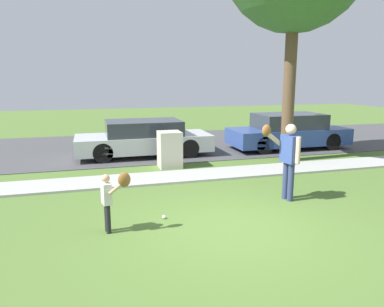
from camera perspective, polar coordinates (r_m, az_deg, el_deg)
The scene contains 9 objects.
ground_plane at distance 9.97m, azimuth -1.60°, elevation -3.89°, with size 48.00×48.00×0.00m, color #4C6B2D.
sidewalk_strip at distance 10.06m, azimuth -1.74°, elevation -3.57°, with size 36.00×1.20×0.06m, color #A3A39E.
road_surface at distance 14.85m, azimuth -6.43°, elevation 1.26°, with size 36.00×6.80×0.02m, color #424244.
person_adult at distance 8.26m, azimuth 14.65°, elevation -0.05°, with size 0.76×0.60×1.71m.
person_child at distance 6.53m, azimuth -12.48°, elevation -6.16°, with size 0.52×0.38×1.10m.
baseball at distance 7.21m, azimuth -4.38°, elevation -9.82°, with size 0.07×0.07×0.07m, color white.
utility_cabinet at distance 11.10m, azimuth -3.49°, elevation 0.62°, with size 0.66×0.68×1.10m, color beige.
parked_sedan_silver at distance 12.81m, azimuth -7.51°, elevation 2.35°, with size 4.60×1.80×1.23m.
parked_wagon_blue at distance 14.51m, azimuth 14.73°, elevation 3.31°, with size 4.50×1.80×1.33m.
Camera 1 is at (-2.34, -5.82, 2.67)m, focal length 34.28 mm.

